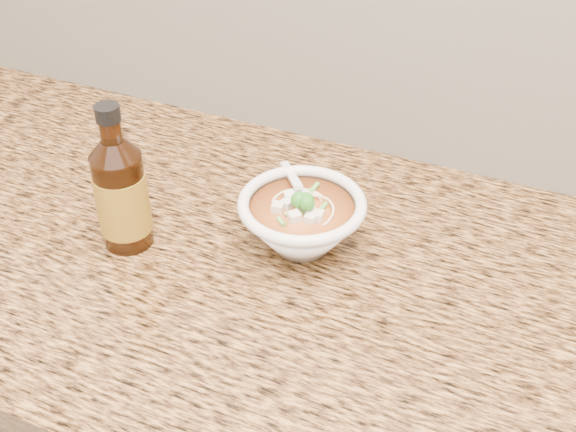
% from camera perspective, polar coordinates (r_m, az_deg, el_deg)
% --- Properties ---
extents(counter_slab, '(4.00, 0.68, 0.04)m').
position_cam_1_polar(counter_slab, '(0.93, 9.57, -7.29)').
color(counter_slab, '#A1723B').
rests_on(counter_slab, cabinet).
extents(soup_bowl, '(0.17, 0.17, 0.09)m').
position_cam_1_polar(soup_bowl, '(0.95, 1.10, -0.47)').
color(soup_bowl, white).
rests_on(soup_bowl, counter_slab).
extents(hot_sauce_bottle, '(0.08, 0.08, 0.21)m').
position_cam_1_polar(hot_sauce_bottle, '(0.96, -13.02, 1.70)').
color(hot_sauce_bottle, '#331607').
rests_on(hot_sauce_bottle, counter_slab).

